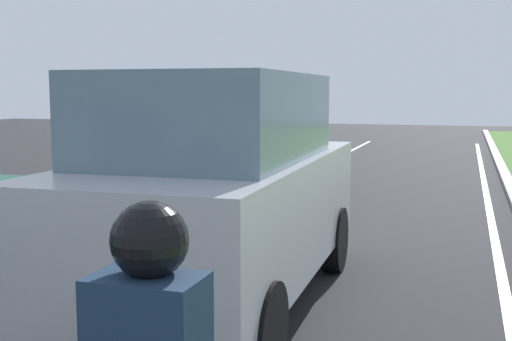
{
  "coord_description": "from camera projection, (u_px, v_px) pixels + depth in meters",
  "views": [
    {
      "loc": [
        3.14,
        2.89,
        2.12
      ],
      "look_at": [
        0.84,
        9.89,
        1.2
      ],
      "focal_mm": 44.87,
      "sensor_mm": 36.0,
      "label": 1
    }
  ],
  "objects": [
    {
      "name": "ground_plane",
      "position": [
        282.0,
        207.0,
        11.71
      ],
      "size": [
        60.0,
        60.0,
        0.0
      ],
      "primitive_type": "plane",
      "color": "#262628"
    },
    {
      "name": "lane_line_center",
      "position": [
        246.0,
        205.0,
        11.93
      ],
      "size": [
        0.12,
        32.0,
        0.01
      ],
      "primitive_type": "cube",
      "color": "silver",
      "rests_on": "ground"
    },
    {
      "name": "lane_line_right_edge",
      "position": [
        491.0,
        219.0,
        10.59
      ],
      "size": [
        0.12,
        32.0,
        0.01
      ],
      "primitive_type": "cube",
      "color": "silver",
      "rests_on": "ground"
    },
    {
      "name": "car_suv_ahead",
      "position": [
        218.0,
        190.0,
        6.2
      ],
      "size": [
        2.06,
        4.55,
        2.28
      ],
      "rotation": [
        0.0,
        0.0,
        0.02
      ],
      "color": "#B7BABF",
      "rests_on": "ground"
    },
    {
      "name": "car_hatchback_far",
      "position": [
        170.0,
        155.0,
        12.39
      ],
      "size": [
        1.84,
        3.76,
        1.78
      ],
      "rotation": [
        0.0,
        0.0,
        0.04
      ],
      "color": "navy",
      "rests_on": "ground"
    }
  ]
}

